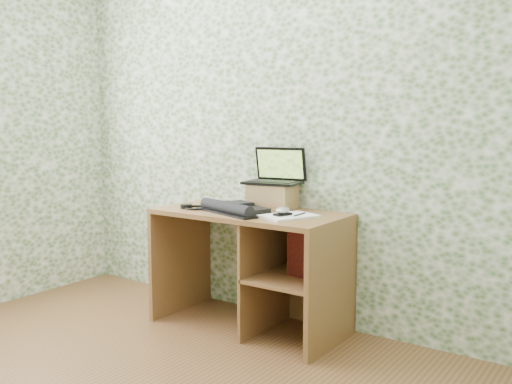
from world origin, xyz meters
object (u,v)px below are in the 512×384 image
Objects in this scene: notepad at (288,216)px; desk at (262,254)px; laptop at (276,175)px; riser at (273,197)px; keyboard at (233,208)px.

desk is at bearing -177.38° from notepad.
laptop is (-0.00, 0.15, 0.49)m from desk.
desk is at bearing -89.88° from riser.
laptop is at bearing 90.09° from desk.
notepad is (0.39, 0.03, -0.02)m from keyboard.
riser reaches higher than desk.
desk is 0.38m from notepad.
keyboard is (-0.14, -0.27, -0.19)m from laptop.
laptop is 0.40m from notepad.
laptop reaches higher than keyboard.
keyboard is 1.69× the size of notepad.
riser reaches higher than notepad.
desk is at bearing 57.68° from keyboard.
desk is 0.35m from keyboard.
keyboard is at bearing -125.67° from laptop.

